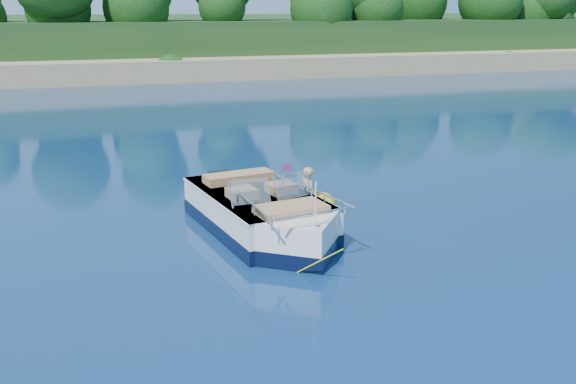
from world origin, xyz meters
name	(u,v)px	position (x,y,z in m)	size (l,w,h in m)	color
ground	(380,273)	(0.00, 0.00, 0.00)	(160.00, 160.00, 0.00)	#092343
shoreline	(130,45)	(0.00, 63.77, 0.98)	(170.00, 59.00, 6.00)	tan
treeline	(149,0)	(0.04, 41.01, 5.55)	(150.00, 7.12, 8.19)	black
motorboat	(265,218)	(-1.58, 2.83, 0.40)	(2.86, 6.19, 2.07)	white
tow_tube	(308,203)	(0.09, 4.58, 0.10)	(1.63, 1.63, 0.38)	yellow
boy	(306,206)	(0.05, 4.60, 0.00)	(0.56, 0.37, 1.53)	tan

